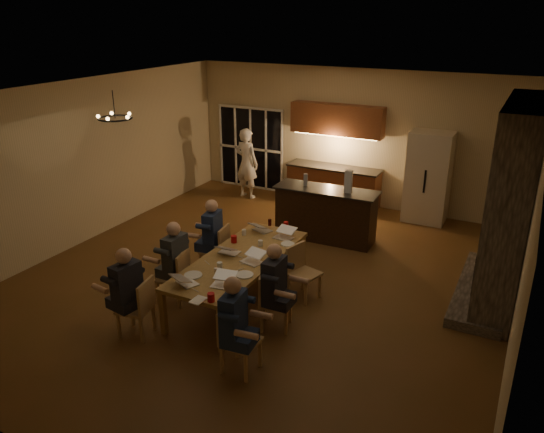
{
  "coord_description": "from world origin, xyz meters",
  "views": [
    {
      "loc": [
        3.91,
        -7.25,
        4.4
      ],
      "look_at": [
        0.04,
        0.3,
        1.09
      ],
      "focal_mm": 35.0,
      "sensor_mm": 36.0,
      "label": 1
    }
  ],
  "objects": [
    {
      "name": "refrigerator",
      "position": [
        1.9,
        4.15,
        1.0
      ],
      "size": [
        0.9,
        0.68,
        2.0
      ],
      "primitive_type": "cube",
      "color": "beige",
      "rests_on": "ground"
    },
    {
      "name": "chair_right_mid",
      "position": [
        0.89,
        -1.22,
        0.45
      ],
      "size": [
        0.54,
        0.54,
        0.89
      ],
      "primitive_type": null,
      "rotation": [
        0.0,
        0.0,
        1.85
      ],
      "color": "tan",
      "rests_on": "ground"
    },
    {
      "name": "chair_left_near",
      "position": [
        -0.82,
        -2.3,
        0.45
      ],
      "size": [
        0.51,
        0.51,
        0.89
      ],
      "primitive_type": null,
      "rotation": [
        0.0,
        0.0,
        -1.39
      ],
      "color": "tan",
      "rests_on": "ground"
    },
    {
      "name": "back_wall",
      "position": [
        0.0,
        4.52,
        1.6
      ],
      "size": [
        8.0,
        0.04,
        3.2
      ],
      "primitive_type": "cube",
      "color": "#C7B28D",
      "rests_on": "ground"
    },
    {
      "name": "chair_right_near",
      "position": [
        0.94,
        -2.32,
        0.45
      ],
      "size": [
        0.45,
        0.45,
        0.89
      ],
      "primitive_type": null,
      "rotation": [
        0.0,
        0.0,
        1.54
      ],
      "color": "tan",
      "rests_on": "ground"
    },
    {
      "name": "plate_near",
      "position": [
        0.38,
        -1.24,
        0.76
      ],
      "size": [
        0.26,
        0.26,
        0.02
      ],
      "primitive_type": "cylinder",
      "color": "silver",
      "rests_on": "dining_table"
    },
    {
      "name": "chair_right_far",
      "position": [
        0.9,
        -0.23,
        0.45
      ],
      "size": [
        0.54,
        0.54,
        0.89
      ],
      "primitive_type": null,
      "rotation": [
        0.0,
        0.0,
        1.29
      ],
      "color": "tan",
      "rests_on": "ground"
    },
    {
      "name": "laptop_f",
      "position": [
        0.29,
        0.24,
        0.86
      ],
      "size": [
        0.35,
        0.31,
        0.23
      ],
      "primitive_type": null,
      "rotation": [
        0.0,
        0.0,
        -0.1
      ],
      "color": "silver",
      "rests_on": "dining_table"
    },
    {
      "name": "can_silver",
      "position": [
        0.01,
        -1.43,
        0.81
      ],
      "size": [
        0.06,
        0.06,
        0.12
      ],
      "primitive_type": "cylinder",
      "color": "#B2B2B7",
      "rests_on": "dining_table"
    },
    {
      "name": "chandelier",
      "position": [
        -2.31,
        -0.73,
        2.75
      ],
      "size": [
        0.56,
        0.56,
        0.03
      ],
      "primitive_type": "torus",
      "color": "black",
      "rests_on": "ceiling"
    },
    {
      "name": "standing_person",
      "position": [
        -2.41,
        3.73,
        0.87
      ],
      "size": [
        0.7,
        0.52,
        1.75
      ],
      "primitive_type": "imported",
      "rotation": [
        0.0,
        0.0,
        2.97
      ],
      "color": "white",
      "rests_on": "ground"
    },
    {
      "name": "bar_blender",
      "position": [
        0.76,
        2.16,
        1.3
      ],
      "size": [
        0.16,
        0.16,
        0.44
      ],
      "primitive_type": "cube",
      "rotation": [
        0.0,
        0.0,
        0.15
      ],
      "color": "silver",
      "rests_on": "bar_island"
    },
    {
      "name": "bar_bottle",
      "position": [
        -0.16,
        2.19,
        1.2
      ],
      "size": [
        0.09,
        0.09,
        0.24
      ],
      "primitive_type": "cylinder",
      "color": "#99999E",
      "rests_on": "bar_island"
    },
    {
      "name": "ceiling",
      "position": [
        0.0,
        0.0,
        3.22
      ],
      "size": [
        8.0,
        9.0,
        0.04
      ],
      "primitive_type": "cube",
      "color": "white",
      "rests_on": "back_wall"
    },
    {
      "name": "mug_mid",
      "position": [
        0.09,
        -0.21,
        0.8
      ],
      "size": [
        0.08,
        0.08,
        0.1
      ],
      "primitive_type": "cylinder",
      "color": "silver",
      "rests_on": "dining_table"
    },
    {
      "name": "person_left_near",
      "position": [
        -0.88,
        -2.36,
        0.69
      ],
      "size": [
        0.68,
        0.68,
        1.38
      ],
      "primitive_type": null,
      "rotation": [
        0.0,
        0.0,
        -1.72
      ],
      "color": "#21222A",
      "rests_on": "ground"
    },
    {
      "name": "chair_left_mid",
      "position": [
        -0.92,
        -1.3,
        0.45
      ],
      "size": [
        0.52,
        0.52,
        0.89
      ],
      "primitive_type": null,
      "rotation": [
        0.0,
        0.0,
        -1.38
      ],
      "color": "tan",
      "rests_on": "ground"
    },
    {
      "name": "dining_table",
      "position": [
        0.01,
        -0.75,
        0.38
      ],
      "size": [
        1.1,
        2.83,
        0.75
      ],
      "primitive_type": "cube",
      "color": "#A98243",
      "rests_on": "ground"
    },
    {
      "name": "laptop_e",
      "position": [
        -0.19,
        0.38,
        0.86
      ],
      "size": [
        0.4,
        0.37,
        0.23
      ],
      "primitive_type": null,
      "rotation": [
        0.0,
        0.0,
        2.79
      ],
      "color": "silver",
      "rests_on": "dining_table"
    },
    {
      "name": "can_right",
      "position": [
        0.43,
        -0.47,
        0.81
      ],
      "size": [
        0.06,
        0.06,
        0.12
      ],
      "primitive_type": "cylinder",
      "color": "#B2B2B7",
      "rests_on": "dining_table"
    },
    {
      "name": "left_wall",
      "position": [
        -4.02,
        0.0,
        1.6
      ],
      "size": [
        0.04,
        9.0,
        3.2
      ],
      "primitive_type": "cube",
      "color": "#C7B28D",
      "rests_on": "ground"
    },
    {
      "name": "person_right_near",
      "position": [
        0.88,
        -2.39,
        0.69
      ],
      "size": [
        0.66,
        0.66,
        1.38
      ],
      "primitive_type": null,
      "rotation": [
        0.0,
        0.0,
        1.68
      ],
      "color": "#1E2F4C",
      "rests_on": "ground"
    },
    {
      "name": "person_left_mid",
      "position": [
        -0.86,
        -1.27,
        0.69
      ],
      "size": [
        0.61,
        0.61,
        1.38
      ],
      "primitive_type": null,
      "rotation": [
        0.0,
        0.0,
        -1.58
      ],
      "color": "#31373B",
      "rests_on": "ground"
    },
    {
      "name": "redcup_mid",
      "position": [
        -0.38,
        -0.29,
        0.81
      ],
      "size": [
        0.1,
        0.1,
        0.12
      ],
      "primitive_type": "cylinder",
      "color": "#B00B0F",
      "rests_on": "dining_table"
    },
    {
      "name": "laptop_c",
      "position": [
        -0.23,
        -0.67,
        0.86
      ],
      "size": [
        0.32,
        0.28,
        0.23
      ],
      "primitive_type": null,
      "rotation": [
        0.0,
        0.0,
        3.15
      ],
      "color": "silver",
      "rests_on": "dining_table"
    },
    {
      "name": "person_right_mid",
      "position": [
        0.89,
        -1.29,
        0.69
      ],
      "size": [
        0.61,
        0.61,
        1.38
      ],
      "primitive_type": null,
      "rotation": [
        0.0,
        0.0,
        1.59
      ],
      "color": "#21222A",
      "rests_on": "ground"
    },
    {
      "name": "laptop_d",
      "position": [
        0.26,
        -0.82,
        0.86
      ],
      "size": [
        0.37,
        0.34,
        0.23
      ],
      "primitive_type": null,
      "rotation": [
        0.0,
        0.0,
        -0.21
      ],
      "color": "silver",
      "rests_on": "dining_table"
    },
    {
      "name": "mug_front",
      "position": [
        -0.07,
        -1.21,
        0.8
      ],
      "size": [
        0.08,
        0.08,
        0.1
      ],
      "primitive_type": "cylinder",
      "color": "silver",
      "rests_on": "dining_table"
    },
    {
      "name": "plate_left",
      "position": [
        -0.29,
        -1.6,
        0.76
      ],
      "size": [
        0.27,
        0.27,
        0.02
      ],
      "primitive_type": "cylinder",
      "color": "silver",
      "rests_on": "dining_table"
    },
    {
      "name": "fireplace",
      "position": [
        3.7,
        1.2,
        1.6
      ],
      "size": [
        0.58,
        2.5,
        3.2
      ],
      "primitive_type": "cube",
      "color": "#73665A",
      "rests_on": "ground"
    },
    {
      "name": "right_wall",
      "position": [
        4.02,
        0.0,
        1.6
      ],
      "size": [
        0.04,
        9.0,
        3.2
      ],
      "primitive_type": "cube",
      "color": "#C7B28D",
      "rests_on": "ground"
    },
    {
      "name": "redcup_far",
      "position": [
        0.13,
        0.68,
        0.81
      ],
      "size": [
        0.09,
        0.09,
        0.12
      ],
      "primitive_type": "cylinder",
      "color": "#B00B0F",
      "rests_on": "dining_table"
    },
    {
      "name": "person_left_far",
      "position": [
        -0.9,
        -0.14,
        0.69
      ],
      "size": [
        0.7,
        0.7,
        1.38
      ],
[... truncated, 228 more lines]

